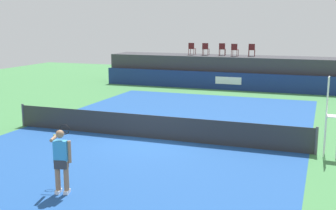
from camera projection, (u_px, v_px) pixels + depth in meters
ground_plane at (176, 122)px, 19.93m from camera, size 48.00×48.00×0.00m
court_inner at (152, 138)px, 17.16m from camera, size 12.00×22.00×0.00m
sponsor_wall at (226, 81)px, 29.50m from camera, size 18.00×0.22×1.20m
spectator_platform at (232, 71)px, 31.06m from camera, size 18.00×2.80×2.20m
spectator_chair_far_left at (192, 48)px, 31.70m from camera, size 0.45×0.45×0.89m
spectator_chair_left at (206, 48)px, 31.36m from camera, size 0.45×0.45×0.89m
spectator_chair_center at (222, 49)px, 31.14m from camera, size 0.48×0.48×0.89m
spectator_chair_right at (235, 49)px, 30.37m from camera, size 0.47×0.47×0.89m
spectator_chair_far_right at (252, 49)px, 30.30m from camera, size 0.48×0.48×0.89m
umpire_chair at (330, 111)px, 14.65m from camera, size 0.48×0.48×2.76m
tennis_net at (152, 127)px, 17.07m from camera, size 12.40×0.02×0.95m
net_post_near at (23, 115)px, 19.16m from camera, size 0.10×0.10×1.00m
net_post_far at (316, 141)px, 14.97m from camera, size 0.10×0.10×1.00m
tennis_player at (61, 159)px, 11.50m from camera, size 0.89×1.11×1.77m
tennis_ball at (54, 135)px, 17.56m from camera, size 0.07×0.07×0.07m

